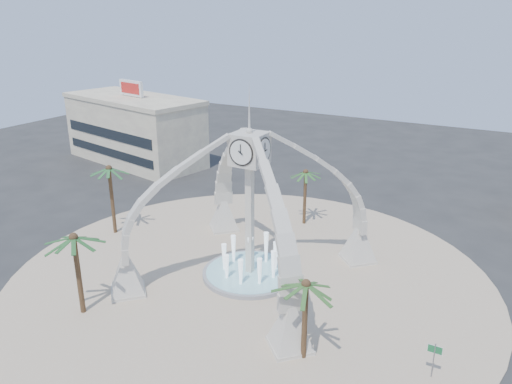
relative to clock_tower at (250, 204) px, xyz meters
The scene contains 10 objects.
ground 6.49m from the clock_tower, 90.00° to the left, with size 140.00×140.00×0.00m, color #282828.
plaza 6.46m from the clock_tower, 90.00° to the left, with size 40.00×40.00×0.06m, color tan.
clock_tower is the anchor object (origin of this frame).
fountain 6.20m from the clock_tower, 90.00° to the left, with size 8.00×8.00×3.62m.
building_nw 38.87m from the clock_tower, 145.49° to the left, with size 23.75×13.73×11.90m.
palm_east 11.27m from the clock_tower, 42.53° to the right, with size 4.61×4.61×6.10m.
palm_west 16.24m from the clock_tower, behind, with size 3.99×3.99×7.54m.
palm_north 12.40m from the clock_tower, 92.29° to the left, with size 4.31×4.31×6.37m.
palm_south 13.46m from the clock_tower, 126.97° to the right, with size 4.30×4.30×6.87m.
street_sign 17.43m from the clock_tower, 19.29° to the right, with size 0.90×0.08×2.44m.
Camera 1 is at (18.48, -32.32, 20.90)m, focal length 35.00 mm.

